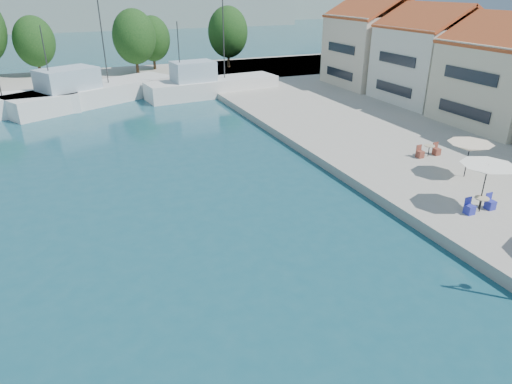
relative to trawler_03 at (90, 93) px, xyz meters
name	(u,v)px	position (x,y,z in m)	size (l,w,h in m)	color
quay_far	(72,83)	(-1.44, 10.81, -0.77)	(90.00, 16.00, 0.60)	#A19E91
hill_east	(195,1)	(46.56, 123.81, 4.93)	(140.00, 40.00, 12.00)	gray
building_04	(512,69)	(30.56, -23.19, 3.95)	(9.00, 8.80, 9.20)	beige
building_05	(432,52)	(30.56, -14.19, 4.19)	(8.40, 8.80, 9.70)	silver
building_06	(375,40)	(30.56, -5.19, 4.43)	(9.00, 8.80, 10.20)	beige
trawler_03	(90,93)	(0.00, 0.00, 0.00)	(17.78, 12.19, 10.20)	silver
trawler_04	(210,86)	(12.27, -1.31, 0.00)	(14.79, 5.18, 10.20)	silver
tree_05	(34,41)	(-4.84, 15.39, 3.70)	(4.88, 4.88, 7.23)	#3F2B19
tree_06	(134,37)	(6.77, 12.06, 4.12)	(5.37, 5.37, 7.95)	#3F2B19
tree_07	(152,39)	(9.53, 14.80, 3.53)	(4.68, 4.68, 6.93)	#3F2B19
tree_08	(228,32)	(19.50, 12.73, 4.18)	(5.44, 5.44, 8.05)	#3F2B19
umbrella_white	(487,170)	(16.16, -34.48, 1.72)	(2.67, 2.67, 2.44)	black
umbrella_cream	(470,147)	(18.87, -30.84, 1.39)	(2.59, 2.59, 2.11)	black
cafe_table_02	(480,206)	(16.00, -34.67, -0.18)	(1.82, 0.70, 0.76)	black
cafe_table_03	(428,152)	(19.38, -27.20, -0.18)	(1.82, 0.70, 0.76)	black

